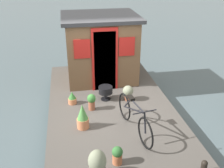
{
  "coord_description": "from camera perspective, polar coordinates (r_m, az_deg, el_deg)",
  "views": [
    {
      "loc": [
        -5.78,
        0.99,
        3.88
      ],
      "look_at": [
        -0.2,
        0.0,
        1.13
      ],
      "focal_mm": 42.04,
      "sensor_mm": 36.0,
      "label": 1
    }
  ],
  "objects": [
    {
      "name": "houseboat_deck",
      "position": [
        6.91,
        -0.29,
        -6.12
      ],
      "size": [
        5.81,
        3.15,
        0.43
      ],
      "color": "#4C4742",
      "rests_on": "ground_plane"
    },
    {
      "name": "potted_plant_mint",
      "position": [
        6.87,
        -8.65,
        -3.05
      ],
      "size": [
        0.22,
        0.22,
        0.34
      ],
      "color": "#C6754C",
      "rests_on": "houseboat_deck"
    },
    {
      "name": "potted_plant_lavender",
      "position": [
        4.65,
        -3.22,
        -17.07
      ],
      "size": [
        0.31,
        0.31,
        0.57
      ],
      "color": "slate",
      "rests_on": "houseboat_deck"
    },
    {
      "name": "potted_plant_geranium",
      "position": [
        6.52,
        -4.47,
        -3.73
      ],
      "size": [
        0.21,
        0.21,
        0.43
      ],
      "color": "#935138",
      "rests_on": "houseboat_deck"
    },
    {
      "name": "mooring_bollard",
      "position": [
        5.1,
        19.4,
        -16.46
      ],
      "size": [
        0.11,
        0.11,
        0.25
      ],
      "color": "black",
      "rests_on": "houseboat_deck"
    },
    {
      "name": "potted_plant_thyme",
      "position": [
        5.85,
        -6.41,
        -7.12
      ],
      "size": [
        0.27,
        0.27,
        0.59
      ],
      "color": "#C6754C",
      "rests_on": "houseboat_deck"
    },
    {
      "name": "bicycle",
      "position": [
        5.67,
        4.83,
        -7.21
      ],
      "size": [
        1.72,
        0.5,
        0.78
      ],
      "color": "black",
      "rests_on": "houseboat_deck"
    },
    {
      "name": "potted_plant_sage",
      "position": [
        4.96,
        1.16,
        -15.17
      ],
      "size": [
        0.2,
        0.2,
        0.36
      ],
      "color": "#B2603D",
      "rests_on": "houseboat_deck"
    },
    {
      "name": "houseboat_cabin",
      "position": [
        8.02,
        -2.52,
        7.98
      ],
      "size": [
        1.94,
        2.22,
        1.95
      ],
      "color": "brown",
      "rests_on": "houseboat_deck"
    },
    {
      "name": "ground_plane",
      "position": [
        7.03,
        -0.29,
        -7.62
      ],
      "size": [
        60.0,
        60.0,
        0.0
      ],
      "primitive_type": "plane",
      "color": "#4C5B60"
    },
    {
      "name": "charcoal_grill",
      "position": [
        6.94,
        -1.41,
        -1.4
      ],
      "size": [
        0.37,
        0.37,
        0.38
      ],
      "color": "black",
      "rests_on": "houseboat_deck"
    },
    {
      "name": "potted_plant_ivy",
      "position": [
        6.94,
        3.49,
        -1.76
      ],
      "size": [
        0.28,
        0.28,
        0.41
      ],
      "color": "#935138",
      "rests_on": "houseboat_deck"
    }
  ]
}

